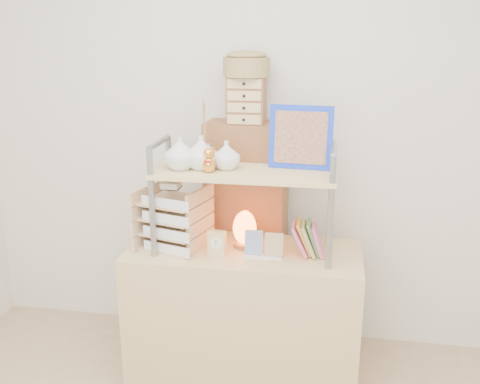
{
  "coord_description": "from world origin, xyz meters",
  "views": [
    {
      "loc": [
        0.41,
        -1.31,
        1.84
      ],
      "look_at": [
        -0.02,
        1.2,
        1.06
      ],
      "focal_mm": 40.0,
      "sensor_mm": 36.0,
      "label": 1
    }
  ],
  "objects_px": {
    "letter_tray": "(173,221)",
    "salt_lamp": "(245,229)",
    "desk": "(244,315)",
    "cabinet": "(246,237)"
  },
  "relations": [
    {
      "from": "desk",
      "to": "salt_lamp",
      "type": "relative_size",
      "value": 6.03
    },
    {
      "from": "desk",
      "to": "salt_lamp",
      "type": "bearing_deg",
      "value": 94.52
    },
    {
      "from": "desk",
      "to": "letter_tray",
      "type": "distance_m",
      "value": 0.64
    },
    {
      "from": "desk",
      "to": "cabinet",
      "type": "distance_m",
      "value": 0.48
    },
    {
      "from": "letter_tray",
      "to": "salt_lamp",
      "type": "bearing_deg",
      "value": 9.18
    },
    {
      "from": "desk",
      "to": "salt_lamp",
      "type": "height_order",
      "value": "salt_lamp"
    },
    {
      "from": "cabinet",
      "to": "salt_lamp",
      "type": "bearing_deg",
      "value": -79.05
    },
    {
      "from": "letter_tray",
      "to": "salt_lamp",
      "type": "distance_m",
      "value": 0.37
    },
    {
      "from": "cabinet",
      "to": "letter_tray",
      "type": "height_order",
      "value": "cabinet"
    },
    {
      "from": "letter_tray",
      "to": "salt_lamp",
      "type": "height_order",
      "value": "letter_tray"
    }
  ]
}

